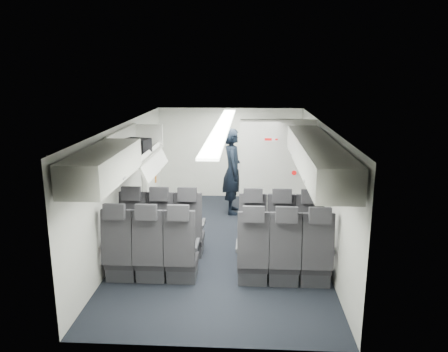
# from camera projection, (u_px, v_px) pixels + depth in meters

# --- Properties ---
(cabin_shell) EXTENTS (3.41, 6.01, 2.16)m
(cabin_shell) POSITION_uv_depth(u_px,v_px,m) (223.00, 183.00, 7.56)
(cabin_shell) COLOR black
(cabin_shell) RESTS_ON ground
(seat_row_front) EXTENTS (3.33, 0.56, 1.24)m
(seat_row_front) POSITION_uv_depth(u_px,v_px,m) (221.00, 233.00, 7.21)
(seat_row_front) COLOR black
(seat_row_front) RESTS_ON cabin_shell
(seat_row_mid) EXTENTS (3.33, 0.56, 1.24)m
(seat_row_mid) POSITION_uv_depth(u_px,v_px,m) (217.00, 256.00, 6.34)
(seat_row_mid) COLOR black
(seat_row_mid) RESTS_ON cabin_shell
(overhead_bin_left_rear) EXTENTS (0.53, 1.80, 0.40)m
(overhead_bin_left_rear) POSITION_uv_depth(u_px,v_px,m) (103.00, 166.00, 5.52)
(overhead_bin_left_rear) COLOR silver
(overhead_bin_left_rear) RESTS_ON cabin_shell
(overhead_bin_left_front_open) EXTENTS (0.64, 1.70, 0.72)m
(overhead_bin_left_front_open) POSITION_uv_depth(u_px,v_px,m) (135.00, 150.00, 7.24)
(overhead_bin_left_front_open) COLOR #9E9E93
(overhead_bin_left_front_open) RESTS_ON cabin_shell
(overhead_bin_right_rear) EXTENTS (0.53, 1.80, 0.40)m
(overhead_bin_right_rear) POSITION_uv_depth(u_px,v_px,m) (326.00, 168.00, 5.36)
(overhead_bin_right_rear) COLOR silver
(overhead_bin_right_rear) RESTS_ON cabin_shell
(overhead_bin_right_front) EXTENTS (0.53, 1.70, 0.40)m
(overhead_bin_right_front) POSITION_uv_depth(u_px,v_px,m) (308.00, 144.00, 7.06)
(overhead_bin_right_front) COLOR silver
(overhead_bin_right_front) RESTS_ON cabin_shell
(bulkhead_partition) EXTENTS (1.40, 0.15, 2.13)m
(bulkhead_partition) POSITION_uv_depth(u_px,v_px,m) (277.00, 175.00, 8.29)
(bulkhead_partition) COLOR silver
(bulkhead_partition) RESTS_ON cabin_shell
(galley_unit) EXTENTS (0.85, 0.52, 1.90)m
(galley_unit) POSITION_uv_depth(u_px,v_px,m) (270.00, 161.00, 10.18)
(galley_unit) COLOR #939399
(galley_unit) RESTS_ON cabin_shell
(boarding_door) EXTENTS (0.12, 1.27, 1.86)m
(boarding_door) POSITION_uv_depth(u_px,v_px,m) (150.00, 171.00, 9.19)
(boarding_door) COLOR silver
(boarding_door) RESTS_ON cabin_shell
(flight_attendant) EXTENTS (0.49, 0.70, 1.84)m
(flight_attendant) POSITION_uv_depth(u_px,v_px,m) (233.00, 171.00, 9.31)
(flight_attendant) COLOR black
(flight_attendant) RESTS_ON ground
(carry_on_bag) EXTENTS (0.47, 0.40, 0.24)m
(carry_on_bag) POSITION_uv_depth(u_px,v_px,m) (137.00, 146.00, 7.29)
(carry_on_bag) COLOR black
(carry_on_bag) RESTS_ON overhead_bin_left_front_open
(papers) EXTENTS (0.18, 0.06, 0.13)m
(papers) POSITION_uv_depth(u_px,v_px,m) (242.00, 166.00, 9.22)
(papers) COLOR white
(papers) RESTS_ON flight_attendant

